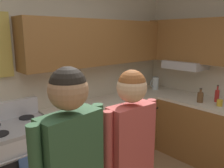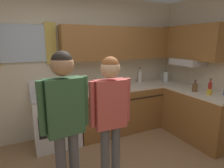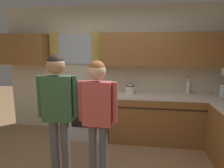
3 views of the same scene
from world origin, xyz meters
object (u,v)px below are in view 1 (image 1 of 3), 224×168
(water_pitcher, at_px, (155,83))
(adult_in_plaid, at_px, (131,148))
(mug_mustard_yellow, at_px, (220,103))
(bottle_sauce_red, at_px, (217,95))
(stove_oven, at_px, (18,162))
(bottle_squat_brown, at_px, (200,97))
(stovetop_kettle, at_px, (74,103))
(bottle_milk_white, at_px, (125,85))

(water_pitcher, distance_m, adult_in_plaid, 2.41)
(water_pitcher, height_order, adult_in_plaid, adult_in_plaid)
(mug_mustard_yellow, relative_size, adult_in_plaid, 0.07)
(bottle_sauce_red, bearing_deg, mug_mustard_yellow, -143.56)
(water_pitcher, bearing_deg, mug_mustard_yellow, -94.24)
(stove_oven, bearing_deg, bottle_squat_brown, -21.18)
(stove_oven, height_order, mug_mustard_yellow, stove_oven)
(bottle_squat_brown, xyz_separation_m, bottle_sauce_red, (0.20, -0.15, 0.02))
(water_pitcher, bearing_deg, adult_in_plaid, -146.06)
(bottle_squat_brown, bearing_deg, stovetop_kettle, 149.39)
(stove_oven, distance_m, bottle_sauce_red, 2.74)
(bottle_sauce_red, height_order, mug_mustard_yellow, bottle_sauce_red)
(bottle_squat_brown, bearing_deg, bottle_milk_white, 110.69)
(stove_oven, bearing_deg, bottle_milk_white, 6.71)
(bottle_sauce_red, bearing_deg, stove_oven, 157.47)
(stovetop_kettle, height_order, adult_in_plaid, adult_in_plaid)
(bottle_milk_white, distance_m, stovetop_kettle, 1.13)
(bottle_milk_white, relative_size, stovetop_kettle, 1.14)
(stove_oven, xyz_separation_m, mug_mustard_yellow, (2.33, -1.15, 0.48))
(stove_oven, relative_size, mug_mustard_yellow, 9.15)
(bottle_sauce_red, xyz_separation_m, mug_mustard_yellow, (-0.16, -0.12, -0.05))
(bottle_sauce_red, relative_size, water_pitcher, 1.12)
(bottle_sauce_red, height_order, water_pitcher, bottle_sauce_red)
(water_pitcher, bearing_deg, bottle_squat_brown, -98.11)
(mug_mustard_yellow, distance_m, stovetop_kettle, 1.96)
(stovetop_kettle, bearing_deg, adult_in_plaid, -104.30)
(stove_oven, height_order, stovetop_kettle, stovetop_kettle)
(bottle_squat_brown, bearing_deg, water_pitcher, 81.89)
(bottle_sauce_red, distance_m, adult_in_plaid, 2.09)
(adult_in_plaid, bearing_deg, water_pitcher, 33.94)
(bottle_milk_white, relative_size, adult_in_plaid, 0.19)
(bottle_squat_brown, height_order, water_pitcher, water_pitcher)
(stovetop_kettle, bearing_deg, bottle_squat_brown, -30.61)
(bottle_sauce_red, relative_size, bottle_milk_white, 0.78)
(bottle_milk_white, xyz_separation_m, mug_mustard_yellow, (0.46, -1.37, -0.07))
(mug_mustard_yellow, xyz_separation_m, water_pitcher, (0.09, 1.17, 0.07))
(stove_oven, relative_size, water_pitcher, 5.00)
(bottle_sauce_red, bearing_deg, bottle_milk_white, 116.28)
(stovetop_kettle, xyz_separation_m, water_pitcher, (1.66, 0.00, 0.02))
(mug_mustard_yellow, height_order, stovetop_kettle, stovetop_kettle)
(mug_mustard_yellow, distance_m, water_pitcher, 1.17)
(stove_oven, distance_m, bottle_milk_white, 1.96)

